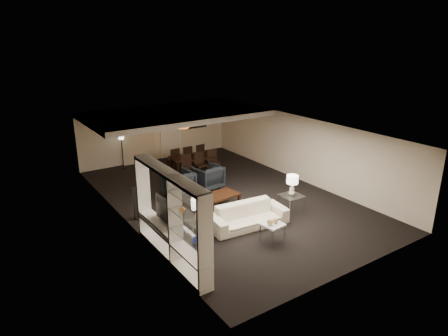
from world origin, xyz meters
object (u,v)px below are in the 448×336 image
side_table_right (291,204)px  chair_nm (201,164)px  chair_nr (214,162)px  coffee_table (219,201)px  chair_nl (188,167)px  chair_fr (198,154)px  marble_table (272,233)px  floor_lamp (122,152)px  pendant_light (183,125)px  vase_blue (196,239)px  side_table_left (199,232)px  dining_table (193,164)px  armchair_left (178,184)px  vase_amber (182,209)px  sofa (248,216)px  armchair_right (207,177)px  floor_speaker (135,204)px  table_lamp_left (198,211)px  television (162,212)px  chair_fm (186,157)px  chair_fl (173,159)px  table_lamp_right (292,185)px

side_table_right → chair_nm: (-0.58, 4.63, 0.17)m
chair_nr → chair_nm: bearing=-173.3°
coffee_table → side_table_right: bearing=-43.3°
chair_nl → chair_fr: bearing=52.5°
marble_table → floor_lamp: size_ratio=0.37×
pendant_light → vase_blue: (-3.61, -7.35, -0.77)m
side_table_left → dining_table: dining_table is taller
chair_nl → armchair_left: bearing=-125.0°
vase_blue → side_table_right: bearing=20.5°
pendant_light → chair_fr: size_ratio=0.55×
armchair_left → vase_blue: vase_blue is taller
vase_blue → vase_amber: (0.00, 0.62, 0.49)m
side_table_right → chair_nl: size_ratio=0.68×
chair_nr → sofa: bearing=-103.7°
chair_nl → sofa: bearing=-91.3°
chair_nm → armchair_right: bearing=-112.9°
floor_speaker → side_table_right: bearing=-41.0°
side_table_right → floor_speaker: 4.87m
armchair_left → chair_fr: chair_fr is taller
armchair_right → chair_nl: bearing=-93.7°
vase_amber → coffee_table: bearing=44.2°
side_table_right → table_lamp_left: (-3.40, 0.00, 0.64)m
chair_nm → chair_nr: bearing=-1.4°
coffee_table → chair_nl: chair_nl is taller
television → dining_table: television is taller
armchair_right → vase_blue: vase_blue is taller
chair_fm → chair_nr: bearing=113.8°
pendant_light → chair_nr: 1.98m
armchair_right → table_lamp_left: size_ratio=1.44×
chair_nl → chair_fl: 1.30m
side_table_left → chair_fl: size_ratio=0.68×
chair_nl → chair_nm: 0.60m
vase_blue → dining_table: (3.83, 6.92, -0.83)m
vase_amber → side_table_left: bearing=45.7°
armchair_left → television: bearing=51.0°
side_table_right → coffee_table: bearing=136.7°
table_lamp_left → vase_amber: vase_amber is taller
pendant_light → armchair_left: pendant_light is taller
sofa → dining_table: size_ratio=1.29×
table_lamp_right → table_lamp_left: bearing=180.0°
pendant_light → armchair_left: size_ratio=0.54×
vase_amber → floor_lamp: size_ratio=0.11×
television → floor_speaker: bearing=-2.2°
chair_nr → chair_nl: bearing=-173.3°
coffee_table → chair_nl: bearing=80.2°
marble_table → chair_nl: size_ratio=0.57×
television → armchair_right: bearing=-46.3°
table_lamp_right → marble_table: (-1.70, -1.10, -0.67)m
chair_fr → coffee_table: bearing=64.0°
chair_fr → vase_blue: bearing=55.4°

